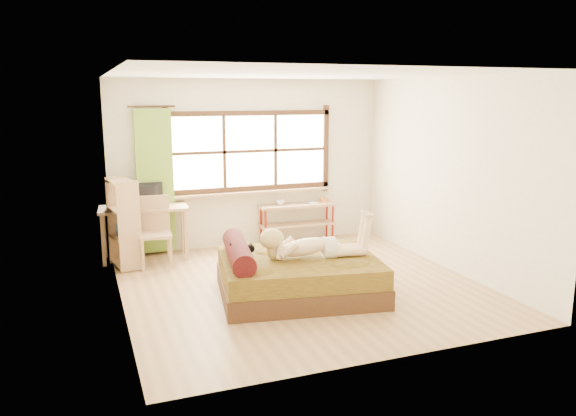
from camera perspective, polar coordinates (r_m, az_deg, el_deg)
name	(u,v)px	position (r m, az deg, el deg)	size (l,w,h in m)	color
floor	(301,285)	(7.44, 1.31, -7.82)	(4.50, 4.50, 0.00)	#9E754C
ceiling	(302,74)	(7.02, 1.42, 13.45)	(4.50, 4.50, 0.00)	white
wall_back	(250,163)	(9.21, -3.88, 4.56)	(4.50, 4.50, 0.00)	silver
wall_front	(395,220)	(5.13, 10.80, -1.24)	(4.50, 4.50, 0.00)	silver
wall_left	(116,195)	(6.61, -17.04, 1.32)	(4.50, 4.50, 0.00)	silver
wall_right	(450,175)	(8.21, 16.12, 3.27)	(4.50, 4.50, 0.00)	silver
window	(250,154)	(9.16, -3.84, 5.52)	(2.80, 0.16, 1.46)	#FFEDBF
curtain	(155,182)	(8.80, -13.35, 2.63)	(0.55, 0.10, 2.20)	#5C7B21
bed	(295,275)	(7.01, 0.75, -6.78)	(2.15, 1.83, 0.73)	black
woman	(312,234)	(6.89, 2.46, -2.70)	(1.35, 0.39, 0.58)	beige
kitten	(241,252)	(6.79, -4.84, -4.46)	(0.29, 0.12, 0.23)	black
desk	(144,214)	(8.68, -14.43, -0.56)	(1.33, 0.70, 0.81)	tan
monitor	(143,195)	(8.68, -14.56, 1.31)	(0.60, 0.08, 0.35)	black
chair	(155,227)	(8.38, -13.38, -1.91)	(0.49, 0.49, 1.01)	tan
pipe_shelf	(298,214)	(9.44, 1.02, -0.62)	(1.31, 0.36, 0.74)	tan
cup	(280,202)	(9.29, -0.77, 0.57)	(0.12, 0.12, 0.10)	gray
book	(308,203)	(9.47, 2.07, 0.53)	(0.14, 0.20, 0.02)	gray
bookshelf	(124,223)	(8.35, -16.35, -1.48)	(0.43, 0.61, 1.28)	tan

